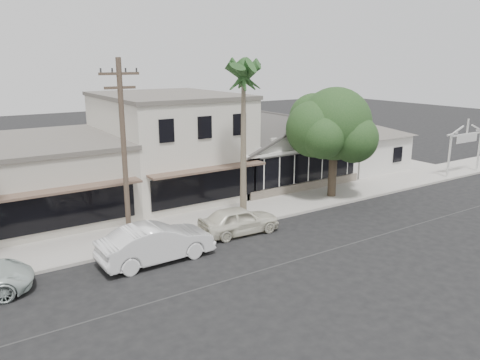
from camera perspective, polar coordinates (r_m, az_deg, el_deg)
ground at (r=23.76m, az=12.53°, el=-7.87°), size 140.00×140.00×0.00m
sidewalk_north at (r=24.92m, az=-12.32°, el=-6.61°), size 90.00×3.50×0.15m
corner_shop at (r=35.26m, az=4.01°, el=4.17°), size 10.40×8.60×5.10m
side_cottage at (r=40.22m, az=14.21°, el=3.42°), size 6.00×6.00×3.00m
arch_sign at (r=40.44m, az=25.90°, el=4.85°), size 4.12×0.12×3.95m
row_building_near at (r=31.96m, az=-8.65°, el=4.12°), size 8.00×10.00×6.50m
row_building_midnear at (r=29.71m, az=-24.52°, el=-0.09°), size 10.00×10.00×4.20m
utility_pole at (r=21.90m, az=-13.95°, el=3.24°), size 1.80×0.24×9.00m
car_0 at (r=24.57m, az=-0.15°, el=-4.92°), size 4.44×2.01×1.48m
car_1 at (r=21.64m, az=-10.17°, el=-7.54°), size 5.29×1.96×1.73m
shade_tree at (r=30.77m, az=11.13°, el=6.50°), size 6.54×5.91×7.26m
palm_east at (r=25.32m, az=0.43°, el=12.59°), size 2.99×2.99×9.37m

